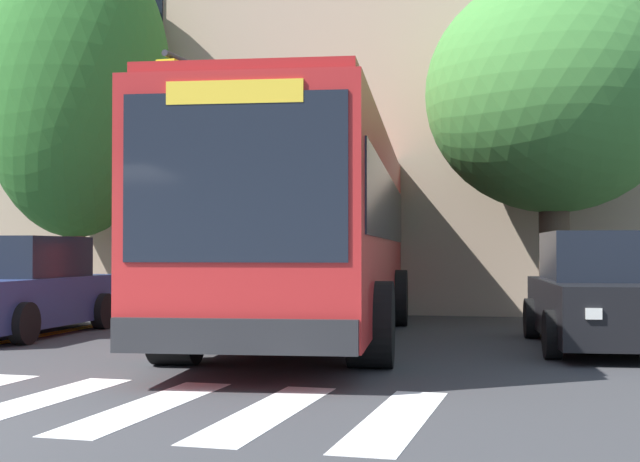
# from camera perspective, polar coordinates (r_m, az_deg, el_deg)

# --- Properties ---
(lane_line_yellow_inner) EXTENTS (0.12, 36.00, 0.01)m
(lane_line_yellow_inner) POSITION_cam_1_polar(r_m,az_deg,el_deg) (23.39, -7.69, -4.78)
(lane_line_yellow_inner) COLOR gold
(lane_line_yellow_inner) RESTS_ON ground
(lane_line_yellow_outer) EXTENTS (0.12, 36.00, 0.01)m
(lane_line_yellow_outer) POSITION_cam_1_polar(r_m,az_deg,el_deg) (23.33, -7.32, -4.79)
(lane_line_yellow_outer) COLOR gold
(lane_line_yellow_outer) RESTS_ON ground
(city_bus) EXTENTS (3.70, 11.75, 3.47)m
(city_bus) POSITION_cam_1_polar(r_m,az_deg,el_deg) (14.73, -0.62, 0.46)
(city_bus) COLOR #B22323
(city_bus) RESTS_ON ground
(car_navy_near_lane) EXTENTS (2.19, 4.58, 1.70)m
(car_navy_near_lane) POSITION_cam_1_polar(r_m,az_deg,el_deg) (16.20, -18.83, -3.59)
(car_navy_near_lane) COLOR navy
(car_navy_near_lane) RESTS_ON ground
(car_black_far_lane) EXTENTS (2.40, 4.72, 1.74)m
(car_black_far_lane) POSITION_cam_1_polar(r_m,az_deg,el_deg) (13.94, 17.83, -3.93)
(car_black_far_lane) COLOR black
(car_black_far_lane) RESTS_ON ground
(car_red_behind_bus) EXTENTS (2.24, 4.08, 1.80)m
(car_red_behind_bus) POSITION_cam_1_polar(r_m,az_deg,el_deg) (23.74, 1.54, -2.76)
(car_red_behind_bus) COLOR #AD1E1E
(car_red_behind_bus) RESTS_ON ground
(traffic_light_overhead) EXTENTS (0.57, 3.75, 5.29)m
(traffic_light_overhead) POSITION_cam_1_polar(r_m,az_deg,el_deg) (16.84, -6.60, 5.72)
(traffic_light_overhead) COLOR #28282D
(traffic_light_overhead) RESTS_ON ground
(street_tree_curbside_large) EXTENTS (6.10, 6.13, 6.86)m
(street_tree_curbside_large) POSITION_cam_1_polar(r_m,az_deg,el_deg) (18.17, 14.71, 8.44)
(street_tree_curbside_large) COLOR #4C3D2D
(street_tree_curbside_large) RESTS_ON ground
(street_tree_curbside_small) EXTENTS (5.40, 5.34, 8.71)m
(street_tree_curbside_small) POSITION_cam_1_polar(r_m,az_deg,el_deg) (21.03, -15.38, 9.09)
(street_tree_curbside_small) COLOR brown
(street_tree_curbside_small) RESTS_ON ground
(building_facade) EXTENTS (43.62, 8.59, 13.70)m
(building_facade) POSITION_cam_1_polar(r_m,az_deg,el_deg) (26.17, -7.57, 10.69)
(building_facade) COLOR tan
(building_facade) RESTS_ON ground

